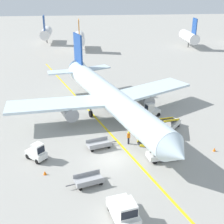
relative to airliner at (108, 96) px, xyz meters
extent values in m
plane|color=#9E9B93|center=(-0.71, -11.01, -3.42)|extent=(300.00, 300.00, 0.00)
cube|color=yellow|center=(0.17, -6.01, -3.41)|extent=(24.74, 76.26, 0.01)
cylinder|color=silver|center=(0.17, -0.52, 0.03)|extent=(12.31, 29.57, 3.30)
cone|color=silver|center=(5.12, -15.94, 0.03)|extent=(3.81, 3.27, 3.23)
cone|color=silver|center=(-4.85, 15.10, 0.43)|extent=(3.84, 3.62, 3.14)
cube|color=silver|center=(6.84, 3.20, -0.37)|extent=(13.47, 10.28, 0.36)
cylinder|color=gray|center=(5.58, 1.75, -1.37)|extent=(2.79, 3.63, 1.90)
cube|color=silver|center=(-7.42, -1.38, -0.37)|extent=(13.38, 5.69, 0.36)
cylinder|color=gray|center=(-5.56, -1.83, -1.37)|extent=(2.79, 3.63, 1.90)
cube|color=navy|center=(-4.11, 12.81, 4.08)|extent=(1.49, 3.89, 5.20)
cube|color=silver|center=(-1.13, 13.35, 0.43)|extent=(5.64, 4.24, 0.24)
cube|color=silver|center=(-6.85, 11.51, 0.43)|extent=(5.50, 3.05, 0.24)
cylinder|color=#4C4C51|center=(3.68, -11.47, -1.86)|extent=(0.20, 0.20, 3.12)
cylinder|color=black|center=(3.68, -11.47, -3.14)|extent=(0.50, 0.64, 0.56)
cylinder|color=#4C4C51|center=(1.65, 2.06, -1.86)|extent=(0.20, 0.20, 3.12)
cylinder|color=black|center=(1.65, 2.06, -2.94)|extent=(0.63, 1.02, 0.96)
cylinder|color=#4C4C51|center=(-2.54, 0.71, -1.86)|extent=(0.20, 0.20, 3.12)
cylinder|color=black|center=(-2.54, 0.71, -2.94)|extent=(0.63, 1.02, 0.96)
cube|color=black|center=(4.51, -14.04, 0.38)|extent=(2.98, 1.81, 0.60)
cube|color=silver|center=(-0.62, -20.22, -2.72)|extent=(2.64, 3.93, 0.80)
cube|color=silver|center=(-0.48, -20.84, -1.77)|extent=(1.84, 1.91, 1.10)
cube|color=black|center=(-0.31, -21.59, -1.77)|extent=(1.41, 0.39, 0.77)
cylinder|color=black|center=(0.44, -21.28, -3.12)|extent=(0.34, 0.63, 0.60)
cylinder|color=black|center=(-0.10, -18.82, -3.12)|extent=(0.34, 0.63, 0.60)
cylinder|color=black|center=(-1.68, -19.17, -3.12)|extent=(0.34, 0.63, 0.60)
cube|color=silver|center=(-9.06, -10.11, -2.77)|extent=(2.63, 2.61, 0.70)
cube|color=silver|center=(-8.76, -10.41, -1.87)|extent=(1.50, 1.50, 1.10)
cube|color=black|center=(-8.39, -10.77, -1.87)|extent=(0.74, 0.75, 0.77)
cylinder|color=black|center=(-8.07, -10.30, -3.12)|extent=(0.58, 0.58, 0.60)
cylinder|color=black|center=(-8.85, -11.09, -3.12)|extent=(0.58, 0.58, 0.60)
cylinder|color=black|center=(-9.28, -9.13, -3.12)|extent=(0.58, 0.58, 0.60)
cylinder|color=black|center=(-10.05, -9.92, -3.12)|extent=(0.58, 0.58, 0.60)
cube|color=silver|center=(6.44, 0.09, -2.77)|extent=(2.69, 2.02, 0.70)
cube|color=silver|center=(6.04, -0.05, -1.87)|extent=(1.36, 1.34, 1.10)
cube|color=black|center=(5.55, -0.22, -1.87)|extent=(0.40, 0.95, 0.77)
cylinder|color=black|center=(5.83, -0.71, -3.12)|extent=(0.64, 0.41, 0.60)
cylinder|color=black|center=(5.46, 0.34, -3.12)|extent=(0.64, 0.41, 0.60)
cylinder|color=black|center=(7.41, -0.15, -3.12)|extent=(0.64, 0.41, 0.60)
cylinder|color=black|center=(7.05, 0.89, -3.12)|extent=(0.64, 0.41, 0.60)
cube|color=silver|center=(5.20, -11.55, -2.82)|extent=(3.98, 2.05, 0.60)
cylinder|color=black|center=(3.98, -12.38, -3.12)|extent=(0.63, 0.31, 0.60)
cylinder|color=black|center=(3.79, -11.12, -3.12)|extent=(0.63, 0.31, 0.60)
cylinder|color=black|center=(6.61, -11.99, -3.12)|extent=(0.63, 0.31, 0.60)
cylinder|color=black|center=(6.43, -10.73, -3.12)|extent=(0.63, 0.31, 0.60)
cube|color=black|center=(4.61, -11.64, -1.87)|extent=(5.07, 1.63, 1.76)
cube|color=yellow|center=(4.68, -12.09, -1.75)|extent=(4.98, 0.82, 1.84)
cube|color=yellow|center=(4.54, -11.20, -1.75)|extent=(4.98, 0.82, 1.84)
cube|color=silver|center=(7.97, -4.38, -2.82)|extent=(3.63, 3.85, 0.60)
cylinder|color=black|center=(7.57, -5.80, -3.12)|extent=(0.56, 0.60, 0.60)
cylinder|color=black|center=(6.61, -4.96, -3.12)|extent=(0.56, 0.60, 0.60)
cylinder|color=black|center=(9.32, -3.79, -3.12)|extent=(0.56, 0.60, 0.60)
cylinder|color=black|center=(8.36, -2.96, -3.12)|extent=(0.56, 0.60, 0.60)
cube|color=black|center=(7.57, -4.83, -1.87)|extent=(3.96, 4.35, 1.76)
cube|color=yellow|center=(7.91, -5.12, -1.75)|extent=(3.36, 3.83, 1.84)
cube|color=yellow|center=(7.23, -4.53, -1.75)|extent=(3.36, 3.83, 1.84)
cube|color=#A5A5A8|center=(-3.33, -15.27, -2.98)|extent=(3.11, 2.23, 0.16)
cube|color=#4C4C51|center=(-5.11, -15.79, -3.00)|extent=(0.89, 0.33, 0.08)
cylinder|color=#4C4C51|center=(-5.54, -15.92, -3.00)|extent=(0.12, 0.12, 0.05)
cube|color=gray|center=(-3.12, -15.99, -2.73)|extent=(2.70, 0.85, 0.50)
cube|color=gray|center=(-3.55, -14.55, -2.73)|extent=(2.70, 0.85, 0.50)
cylinder|color=black|center=(-4.17, -16.14, -3.24)|extent=(0.38, 0.22, 0.36)
cylinder|color=black|center=(-4.51, -14.99, -3.24)|extent=(0.38, 0.22, 0.36)
cylinder|color=black|center=(-2.16, -15.55, -3.24)|extent=(0.38, 0.22, 0.36)
cylinder|color=black|center=(-2.50, -14.39, -3.24)|extent=(0.38, 0.22, 0.36)
cube|color=#A5A5A8|center=(-1.92, -8.35, -2.98)|extent=(3.11, 2.23, 0.16)
cube|color=#4C4C51|center=(-0.15, -7.83, -3.00)|extent=(0.89, 0.33, 0.08)
cylinder|color=#4C4C51|center=(0.29, -7.70, -3.00)|extent=(0.12, 0.12, 0.05)
cube|color=gray|center=(-2.13, -7.63, -2.73)|extent=(2.70, 0.85, 0.50)
cube|color=gray|center=(-1.71, -9.07, -2.73)|extent=(2.70, 0.85, 0.50)
cylinder|color=black|center=(-1.08, -7.47, -3.24)|extent=(0.38, 0.22, 0.36)
cylinder|color=black|center=(-0.74, -8.63, -3.24)|extent=(0.38, 0.22, 0.36)
cylinder|color=black|center=(-3.10, -8.07, -3.24)|extent=(0.38, 0.22, 0.36)
cylinder|color=black|center=(-2.76, -9.22, -3.24)|extent=(0.38, 0.22, 0.36)
cylinder|color=#26262D|center=(1.77, -7.76, -2.99)|extent=(0.24, 0.24, 0.85)
cube|color=orange|center=(1.77, -7.76, -2.29)|extent=(0.36, 0.22, 0.56)
sphere|color=tan|center=(1.77, -7.76, -1.90)|extent=(0.20, 0.20, 0.20)
sphere|color=yellow|center=(1.77, -7.76, -1.84)|extent=(0.24, 0.24, 0.24)
cone|color=orange|center=(11.60, -10.51, -3.20)|extent=(0.36, 0.36, 0.44)
cone|color=orange|center=(-7.84, -13.19, -3.20)|extent=(0.36, 0.36, 0.44)
cylinder|color=silver|center=(-14.37, 58.99, -0.32)|extent=(3.00, 10.00, 3.00)
cylinder|color=#3F3F3F|center=(-14.37, 58.99, -2.62)|extent=(0.30, 0.30, 1.60)
cube|color=navy|center=(-14.37, 55.49, 3.18)|extent=(0.24, 3.20, 4.40)
cylinder|color=silver|center=(-3.91, 48.02, -0.32)|extent=(3.00, 10.00, 3.00)
cylinder|color=#3F3F3F|center=(-3.91, 48.02, -2.62)|extent=(0.30, 0.30, 1.60)
cube|color=orange|center=(-3.91, 44.52, 3.18)|extent=(0.24, 3.20, 4.40)
cylinder|color=silver|center=(28.34, 47.50, -0.32)|extent=(3.00, 10.00, 3.00)
cylinder|color=#3F3F3F|center=(28.34, 47.50, -2.62)|extent=(0.30, 0.30, 1.60)
cube|color=navy|center=(28.34, 44.00, 3.18)|extent=(0.24, 3.20, 4.40)
camera|label=1|loc=(-3.56, -39.63, 15.13)|focal=48.10mm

